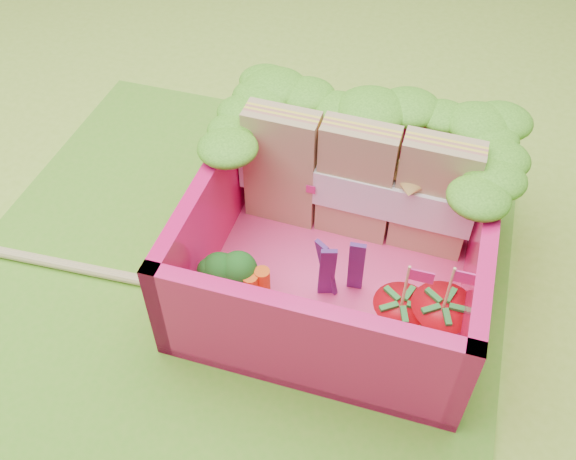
# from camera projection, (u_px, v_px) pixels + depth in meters

# --- Properties ---
(ground) EXTENTS (14.00, 14.00, 0.00)m
(ground) POSITION_uv_depth(u_px,v_px,m) (235.00, 270.00, 3.19)
(ground) COLOR #96C236
(ground) RESTS_ON ground
(placemat) EXTENTS (2.60, 2.60, 0.03)m
(placemat) POSITION_uv_depth(u_px,v_px,m) (235.00, 268.00, 3.17)
(placemat) COLOR #60AD27
(placemat) RESTS_ON ground
(bento_floor) EXTENTS (1.30, 1.30, 0.05)m
(bento_floor) POSITION_uv_depth(u_px,v_px,m) (337.00, 273.00, 3.10)
(bento_floor) COLOR #FB4084
(bento_floor) RESTS_ON placemat
(bento_box) EXTENTS (1.30, 1.30, 0.55)m
(bento_box) POSITION_uv_depth(u_px,v_px,m) (340.00, 238.00, 2.92)
(bento_box) COLOR #EA1362
(bento_box) RESTS_ON placemat
(lettuce_ruffle) EXTENTS (1.43, 0.83, 0.11)m
(lettuce_ruffle) POSITION_uv_depth(u_px,v_px,m) (369.00, 118.00, 2.99)
(lettuce_ruffle) COLOR #318017
(lettuce_ruffle) RESTS_ON bento_box
(sandwich_stack) EXTENTS (1.15, 0.21, 0.63)m
(sandwich_stack) POSITION_uv_depth(u_px,v_px,m) (357.00, 182.00, 3.05)
(sandwich_stack) COLOR tan
(sandwich_stack) RESTS_ON bento_floor
(broccoli) EXTENTS (0.31, 0.31, 0.25)m
(broccoli) POSITION_uv_depth(u_px,v_px,m) (221.00, 275.00, 2.83)
(broccoli) COLOR #68A751
(broccoli) RESTS_ON bento_floor
(carrot_sticks) EXTENTS (0.11, 0.11, 0.24)m
(carrot_sticks) POSITION_uv_depth(u_px,v_px,m) (257.00, 291.00, 2.84)
(carrot_sticks) COLOR #D65B12
(carrot_sticks) RESTS_ON bento_floor
(purple_wedges) EXTENTS (0.19, 0.10, 0.38)m
(purple_wedges) POSITION_uv_depth(u_px,v_px,m) (337.00, 269.00, 2.84)
(purple_wedges) COLOR #441854
(purple_wedges) RESTS_ON bento_floor
(strawberry_left) EXTENTS (0.24, 0.24, 0.48)m
(strawberry_left) POSITION_uv_depth(u_px,v_px,m) (398.00, 320.00, 2.73)
(strawberry_left) COLOR red
(strawberry_left) RESTS_ON bento_floor
(strawberry_right) EXTENTS (0.27, 0.27, 0.51)m
(strawberry_right) POSITION_uv_depth(u_px,v_px,m) (438.00, 325.00, 2.69)
(strawberry_right) COLOR red
(strawberry_right) RESTS_ON bento_floor
(snap_peas) EXTENTS (0.61, 0.50, 0.05)m
(snap_peas) POSITION_uv_depth(u_px,v_px,m) (413.00, 326.00, 2.83)
(snap_peas) COLOR #71BF3C
(snap_peas) RESTS_ON bento_floor
(chopsticks) EXTENTS (2.12, 0.17, 0.05)m
(chopsticks) POSITION_uv_depth(u_px,v_px,m) (23.00, 256.00, 3.18)
(chopsticks) COLOR #E1CF7B
(chopsticks) RESTS_ON placemat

